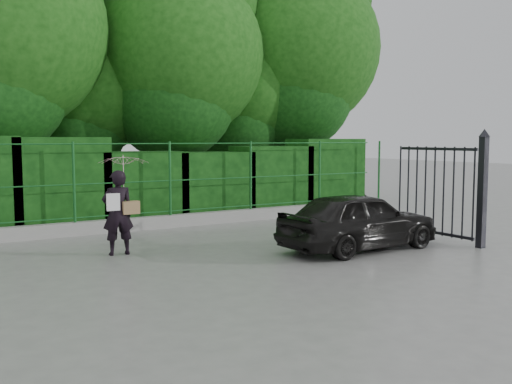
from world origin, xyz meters
TOP-DOWN VIEW (x-y plane):
  - ground at (0.00, 0.00)m, footprint 80.00×80.00m
  - kerb at (0.00, 4.50)m, footprint 14.00×0.25m
  - fence at (0.22, 4.50)m, footprint 14.13×0.06m
  - hedge at (-0.10, 5.50)m, footprint 14.20×1.20m
  - trees at (1.14, 7.74)m, footprint 17.10×6.15m
  - gate at (4.60, -0.72)m, footprint 0.22×2.33m
  - woman at (-1.65, 1.96)m, footprint 0.91×0.93m
  - car at (2.42, -0.06)m, footprint 3.43×1.49m

SIDE VIEW (x-z plane):
  - ground at x=0.00m, z-range 0.00..0.00m
  - kerb at x=0.00m, z-range 0.00..0.30m
  - car at x=2.42m, z-range 0.00..1.15m
  - hedge at x=-0.10m, z-range -0.09..2.14m
  - gate at x=4.60m, z-range 0.01..2.37m
  - fence at x=0.22m, z-range 0.30..2.10m
  - woman at x=-1.65m, z-range 0.30..2.17m
  - trees at x=1.14m, z-range 0.58..8.66m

